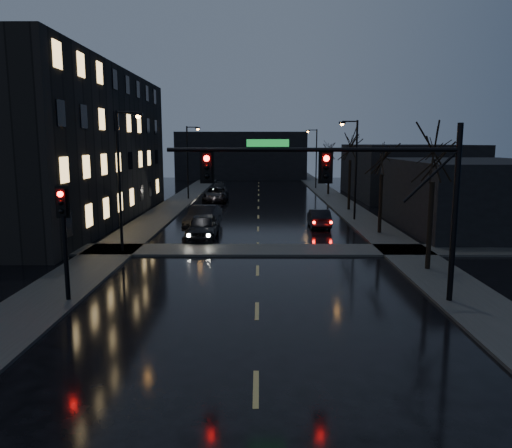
{
  "coord_description": "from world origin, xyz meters",
  "views": [
    {
      "loc": [
        0.08,
        -10.0,
        6.28
      ],
      "look_at": [
        -0.04,
        8.74,
        3.2
      ],
      "focal_mm": 35.0,
      "sensor_mm": 36.0,
      "label": 1
    }
  ],
  "objects_px": {
    "oncoming_car_b": "(203,217)",
    "oncoming_car_d": "(219,188)",
    "oncoming_car_c": "(216,194)",
    "lead_car": "(319,218)",
    "oncoming_car_a": "(203,227)"
  },
  "relations": [
    {
      "from": "oncoming_car_b",
      "to": "oncoming_car_d",
      "type": "distance_m",
      "value": 25.57
    },
    {
      "from": "oncoming_car_c",
      "to": "lead_car",
      "type": "xyz_separation_m",
      "value": [
        9.15,
        -16.32,
        -0.09
      ]
    },
    {
      "from": "oncoming_car_c",
      "to": "oncoming_car_a",
      "type": "bearing_deg",
      "value": -87.72
    },
    {
      "from": "oncoming_car_d",
      "to": "lead_car",
      "type": "relative_size",
      "value": 1.13
    },
    {
      "from": "oncoming_car_a",
      "to": "lead_car",
      "type": "bearing_deg",
      "value": 29.74
    },
    {
      "from": "oncoming_car_d",
      "to": "lead_car",
      "type": "distance_m",
      "value": 26.55
    },
    {
      "from": "oncoming_car_d",
      "to": "oncoming_car_b",
      "type": "bearing_deg",
      "value": -94.13
    },
    {
      "from": "oncoming_car_c",
      "to": "lead_car",
      "type": "relative_size",
      "value": 1.35
    },
    {
      "from": "oncoming_car_a",
      "to": "oncoming_car_c",
      "type": "height_order",
      "value": "oncoming_car_a"
    },
    {
      "from": "oncoming_car_a",
      "to": "oncoming_car_d",
      "type": "bearing_deg",
      "value": 92.24
    },
    {
      "from": "lead_car",
      "to": "oncoming_car_b",
      "type": "bearing_deg",
      "value": 5.07
    },
    {
      "from": "oncoming_car_b",
      "to": "oncoming_car_d",
      "type": "relative_size",
      "value": 1.1
    },
    {
      "from": "oncoming_car_b",
      "to": "lead_car",
      "type": "height_order",
      "value": "oncoming_car_b"
    },
    {
      "from": "oncoming_car_d",
      "to": "lead_car",
      "type": "xyz_separation_m",
      "value": [
        9.44,
        -24.82,
        0.0
      ]
    },
    {
      "from": "oncoming_car_c",
      "to": "lead_car",
      "type": "bearing_deg",
      "value": -61.1
    }
  ]
}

